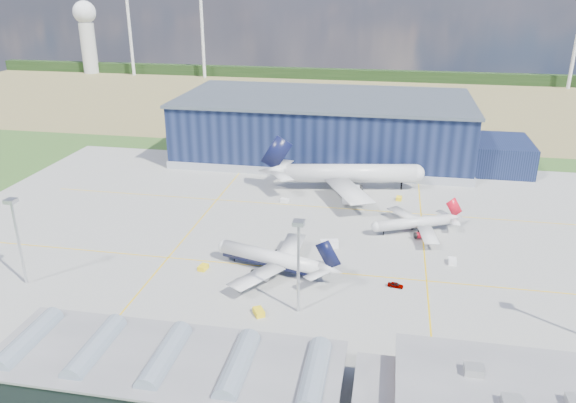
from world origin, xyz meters
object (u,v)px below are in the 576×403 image
Objects in this scene: hangar at (331,130)px; gse_tug_a at (259,312)px; gse_tug_b at (203,268)px; car_b at (385,369)px; airliner_navy at (271,250)px; gse_tug_c at (399,198)px; airliner_widebody at (350,164)px; gse_cart_a at (452,261)px; gse_van_c at (514,375)px; light_mast_west at (16,228)px; airliner_red at (414,218)px; light_mast_center at (298,252)px; gse_cart_b at (285,200)px; car_a at (396,285)px; gse_van_a at (329,244)px.

gse_tug_a is at bearing -90.64° from hangar.
car_b is (48.64, -33.23, -0.10)m from gse_tug_b.
gse_tug_c is (33.01, 58.55, -5.35)m from airliner_navy.
gse_tug_c is 94.58m from car_b.
airliner_navy is 67.69m from airliner_widebody.
gse_van_c is (7.66, -47.06, 0.55)m from gse_cart_a.
gse_cart_a is at bearing 4.92° from gse_tug_a.
airliner_navy is 18.94m from gse_tug_b.
light_mast_west is at bearing -150.05° from gse_tug_b.
light_mast_west reaches higher than gse_tug_a.
airliner_widebody is at bearing 165.02° from gse_tug_c.
hangar is at bearing -89.75° from airliner_red.
gse_cart_a is at bearing -65.15° from gse_tug_c.
light_mast_west is 1.00× the size of light_mast_center.
gse_tug_a is (-1.42, -127.90, -10.91)m from hangar.
gse_tug_c is 0.57× the size of gse_van_c.
light_mast_center reaches higher than airliner_red.
gse_cart_b is 64.53m from car_a.
light_mast_west reaches higher than car_b.
airliner_navy reaches higher than gse_tug_b.
gse_cart_a is (107.23, 31.06, -14.74)m from light_mast_west.
gse_tug_a is 1.03× the size of car_b.
gse_cart_b is at bearing 51.33° from light_mast_west.
airliner_red is 68.22m from car_b.
airliner_navy is 10.88× the size of gse_tug_a.
gse_cart_b is at bearing -98.90° from hangar.
light_mast_west is 121.18m from gse_tug_c.
gse_van_c is at bearing 81.09° from airliner_red.
airliner_navy reaches higher than car_a.
gse_van_a reaches higher than gse_tug_c.
gse_cart_a is at bearing 16.16° from light_mast_west.
airliner_widebody is at bearing 49.45° from gse_tug_a.
gse_tug_a is at bearing -2.89° from light_mast_west.
gse_cart_a is at bearing -113.16° from gse_cart_b.
hangar reaches higher than gse_tug_b.
car_b is (15.64, -101.88, -9.38)m from airliner_widebody.
airliner_widebody is at bearing -15.44° from gse_van_a.
car_a is (22.18, 15.35, -14.76)m from light_mast_center.
car_b is (20.45, -18.00, -14.89)m from light_mast_center.
gse_van_a is at bearing 40.93° from gse_tug_a.
light_mast_center is 7.89× the size of gse_cart_b.
gse_van_a is 55.59m from car_b.
light_mast_west is at bearing -141.97° from airliner_widebody.
light_mast_west is at bearing 101.89° from gse_van_a.
light_mast_center is 81.22m from gse_tug_c.
gse_cart_a is 1.10× the size of gse_cart_b.
gse_cart_a is 0.81× the size of car_a.
gse_tug_c is at bearing -7.42° from car_b.
gse_tug_a is (61.39, -3.10, -14.73)m from light_mast_west.
gse_cart_b is 0.74× the size of car_a.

